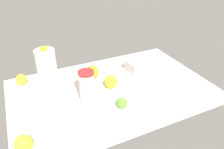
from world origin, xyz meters
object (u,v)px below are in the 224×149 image
Objects in this scene: orange_beside_bowl at (92,72)px; lemon_near_front at (111,82)px; tumbler_cup at (87,86)px; lime_loose at (122,103)px; egg_carton at (146,62)px; lemon_by_jug at (24,144)px; milk_jug at (47,71)px; lemon_far_back at (21,79)px.

orange_beside_bowl reaches higher than lemon_near_front.
tumbler_cup is 21.48cm from lime_loose.
lemon_by_jug is at bearing 16.47° from egg_carton.
orange_beside_bowl reaches higher than lemon_by_jug.
milk_jug is 4.09× the size of lemon_far_back.
lemon_by_jug is (87.51, 41.61, 0.42)cm from egg_carton.
tumbler_cup is 54.95cm from egg_carton.
orange_beside_bowl is at bearing -174.87° from milk_jug.
milk_jug is at bearing -46.72° from tumbler_cup.
tumbler_cup reaches higher than lemon_by_jug.
egg_carton is 96.90cm from lemon_by_jug.
lemon_far_back is 56.32cm from lemon_near_front.
lemon_far_back is 66.17cm from lime_loose.
egg_carton is 49.96cm from lime_loose.
orange_beside_bowl is at bearing -117.23° from tumbler_cup.
lemon_far_back is 1.18× the size of lime_loose.
orange_beside_bowl is 1.09× the size of lemon_near_front.
lime_loose is (36.70, 33.89, -0.47)cm from egg_carton.
tumbler_cup is 2.40× the size of lemon_by_jug.
tumbler_cup is 0.60× the size of egg_carton.
tumbler_cup is 23.92cm from orange_beside_bowl.
milk_jug reaches higher than lime_loose.
lemon_by_jug is (36.38, 22.34, -5.38)cm from tumbler_cup.
milk_jug is 38.06cm from lemon_near_front.
tumbler_cup reaches higher than lime_loose.
lemon_by_jug reaches higher than egg_carton.
tumbler_cup is 2.30× the size of lemon_near_front.
lemon_near_front reaches higher than lemon_far_back.
lemon_near_front is 1.04× the size of lemon_by_jug.
lemon_far_back is at bearing -28.51° from lemon_near_front.
lemon_far_back reaches higher than lime_loose.
tumbler_cup is (-17.25, 18.31, -4.05)cm from milk_jug.
lemon_near_front reaches higher than lime_loose.
lemon_by_jug is at bearing 8.64° from lime_loose.
tumbler_cup is 3.14× the size of lime_loose.
egg_carton is 3.98× the size of lemon_by_jug.
lemon_by_jug is at bearing 42.50° from orange_beside_bowl.
lemon_by_jug is at bearing 64.80° from milk_jug.
orange_beside_bowl is 16.68cm from lemon_near_front.
milk_jug is 3.68× the size of lemon_by_jug.
lime_loose is at bearing 134.61° from tumbler_cup.
milk_jug is 69.09cm from egg_carton.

